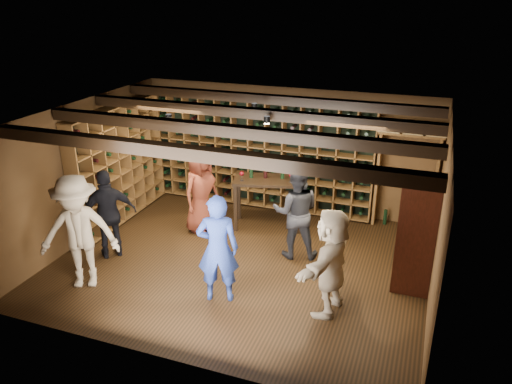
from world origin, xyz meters
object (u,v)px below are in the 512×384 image
(guest_woman_black, at_px, (109,214))
(man_blue_shirt, at_px, (218,249))
(guest_khaki, at_px, (79,232))
(guest_red_floral, at_px, (201,190))
(tasting_table, at_px, (268,185))
(guest_beige, at_px, (331,262))
(man_grey_suit, at_px, (296,212))
(display_cabinet, at_px, (416,238))

(guest_woman_black, bearing_deg, man_blue_shirt, 123.12)
(guest_woman_black, distance_m, guest_khaki, 0.93)
(guest_red_floral, height_order, tasting_table, guest_red_floral)
(guest_beige, height_order, tasting_table, guest_beige)
(guest_khaki, bearing_deg, guest_red_floral, 43.66)
(man_grey_suit, distance_m, tasting_table, 1.22)
(man_blue_shirt, height_order, guest_beige, man_blue_shirt)
(guest_woman_black, distance_m, tasting_table, 2.92)
(display_cabinet, xyz_separation_m, man_grey_suit, (-1.94, 0.36, -0.04))
(man_blue_shirt, bearing_deg, guest_beige, 170.75)
(man_blue_shirt, xyz_separation_m, man_grey_suit, (0.70, 1.63, -0.01))
(guest_beige, bearing_deg, man_blue_shirt, -71.23)
(guest_beige, xyz_separation_m, tasting_table, (-1.69, 2.28, 0.06))
(man_blue_shirt, height_order, tasting_table, man_blue_shirt)
(man_grey_suit, bearing_deg, display_cabinet, 154.87)
(display_cabinet, distance_m, guest_beige, 1.46)
(man_blue_shirt, relative_size, guest_red_floral, 1.03)
(guest_beige, bearing_deg, guest_red_floral, -111.91)
(display_cabinet, relative_size, guest_woman_black, 1.13)
(guest_woman_black, bearing_deg, tasting_table, -179.95)
(tasting_table, bearing_deg, guest_khaki, -139.53)
(man_grey_suit, relative_size, guest_beige, 1.04)
(man_blue_shirt, xyz_separation_m, guest_beige, (1.58, 0.27, -0.04))
(man_grey_suit, height_order, guest_woman_black, man_grey_suit)
(display_cabinet, xyz_separation_m, guest_beige, (-1.06, -1.00, -0.07))
(man_blue_shirt, xyz_separation_m, guest_khaki, (-2.11, -0.36, 0.07))
(display_cabinet, distance_m, guest_woman_black, 4.93)
(guest_woman_black, bearing_deg, man_grey_suit, 157.07)
(man_grey_suit, distance_m, guest_khaki, 3.45)
(man_grey_suit, relative_size, guest_red_floral, 1.01)
(guest_red_floral, bearing_deg, guest_woman_black, 162.40)
(man_blue_shirt, height_order, guest_woman_black, man_blue_shirt)
(guest_khaki, bearing_deg, man_grey_suit, 10.10)
(display_cabinet, height_order, tasting_table, display_cabinet)
(guest_khaki, height_order, tasting_table, guest_khaki)
(guest_woman_black, xyz_separation_m, guest_khaki, (0.13, -0.91, 0.13))
(guest_red_floral, xyz_separation_m, guest_woman_black, (-1.02, -1.40, -0.03))
(man_grey_suit, bearing_deg, tasting_table, -63.46)
(man_blue_shirt, height_order, guest_red_floral, man_blue_shirt)
(guest_woman_black, xyz_separation_m, tasting_table, (2.13, 2.00, 0.07))
(guest_red_floral, height_order, guest_woman_black, guest_red_floral)
(tasting_table, bearing_deg, guest_red_floral, -166.86)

